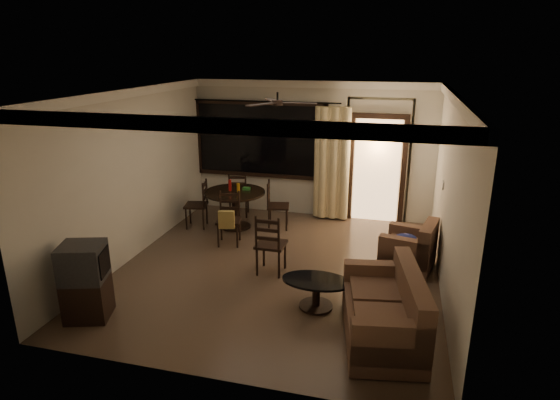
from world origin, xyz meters
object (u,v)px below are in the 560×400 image
(sofa, at_px, (387,314))
(coffee_table, at_px, (316,289))
(dining_chair_south, at_px, (229,228))
(dining_chair_north, at_px, (239,203))
(dining_table, at_px, (235,199))
(side_chair, at_px, (271,255))
(tv_cabinet, at_px, (86,281))
(armchair, at_px, (411,250))
(dining_chair_west, at_px, (197,213))
(dining_chair_east, at_px, (277,214))

(sofa, bearing_deg, coffee_table, 142.13)
(dining_chair_south, distance_m, dining_chair_north, 1.56)
(dining_table, relative_size, side_chair, 1.19)
(dining_table, xyz_separation_m, dining_chair_north, (-0.16, 0.68, -0.30))
(dining_chair_north, bearing_deg, dining_chair_south, 90.66)
(dining_table, distance_m, dining_chair_north, 0.76)
(dining_table, distance_m, tv_cabinet, 3.69)
(dining_chair_north, xyz_separation_m, side_chair, (1.38, -2.43, 0.01))
(sofa, bearing_deg, side_chair, 133.42)
(armchair, bearing_deg, tv_cabinet, -134.89)
(dining_chair_west, relative_size, side_chair, 0.95)
(dining_chair_east, relative_size, dining_chair_north, 1.00)
(dining_chair_west, bearing_deg, side_chair, 39.33)
(coffee_table, bearing_deg, side_chair, 135.61)
(dining_chair_west, height_order, dining_chair_south, same)
(sofa, bearing_deg, dining_table, 124.52)
(dining_table, xyz_separation_m, dining_chair_east, (0.82, 0.17, -0.30))
(coffee_table, bearing_deg, dining_chair_east, 114.72)
(tv_cabinet, relative_size, sofa, 0.59)
(dining_chair_north, distance_m, sofa, 4.99)
(dining_table, relative_size, dining_chair_south, 1.25)
(dining_chair_west, bearing_deg, coffee_table, 37.50)
(sofa, distance_m, side_chair, 2.30)
(dining_chair_west, height_order, armchair, dining_chair_west)
(dining_chair_north, distance_m, side_chair, 2.80)
(dining_chair_north, bearing_deg, dining_chair_west, 43.81)
(dining_table, bearing_deg, dining_chair_east, 11.77)
(tv_cabinet, height_order, coffee_table, tv_cabinet)
(armchair, height_order, coffee_table, armchair)
(dining_chair_west, relative_size, tv_cabinet, 0.92)
(armchair, bearing_deg, coffee_table, -115.46)
(dining_chair_south, height_order, coffee_table, dining_chair_south)
(dining_chair_west, bearing_deg, armchair, 66.16)
(dining_table, bearing_deg, dining_chair_north, 103.46)
(dining_chair_east, bearing_deg, armchair, -127.41)
(armchair, xyz_separation_m, side_chair, (-2.14, -0.71, -0.03))
(dining_chair_north, relative_size, sofa, 0.55)
(dining_chair_north, bearing_deg, sofa, 118.40)
(dining_chair_east, xyz_separation_m, tv_cabinet, (-1.57, -3.78, 0.24))
(dining_chair_west, relative_size, sofa, 0.55)
(dining_chair_east, xyz_separation_m, armchair, (2.54, -1.21, 0.04))
(side_chair, bearing_deg, tv_cabinet, 44.21)
(dining_table, relative_size, dining_chair_north, 1.25)
(dining_chair_south, bearing_deg, side_chair, -53.05)
(dining_chair_west, relative_size, dining_chair_south, 1.00)
(dining_table, relative_size, armchair, 1.27)
(tv_cabinet, xyz_separation_m, side_chair, (1.98, 1.86, -0.22))
(dining_chair_east, distance_m, coffee_table, 3.07)
(dining_chair_east, bearing_deg, coffee_table, -167.14)
(dining_chair_south, xyz_separation_m, armchair, (3.18, -0.20, 0.02))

